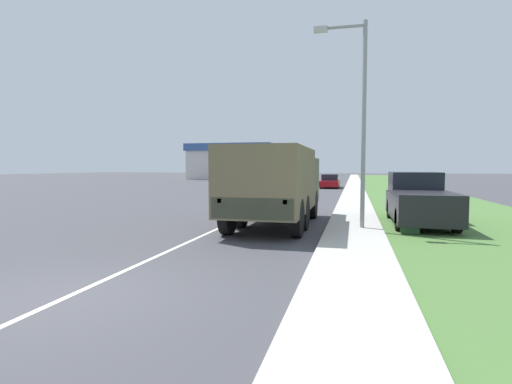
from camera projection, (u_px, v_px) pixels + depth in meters
ground_plane at (313, 185)px, 45.19m from camera, size 180.00×180.00×0.00m
lane_centre_stripe at (313, 185)px, 45.19m from camera, size 0.12×120.00×0.00m
sidewalk_right at (354, 185)px, 44.11m from camera, size 1.80×120.00×0.12m
grass_strip_right at (396, 186)px, 43.06m from camera, size 7.00×120.00×0.02m
military_truck at (275, 182)px, 14.05m from camera, size 2.46×6.91×2.73m
car_nearest_ahead at (261, 186)px, 28.85m from camera, size 1.93×4.14×1.63m
car_second_ahead at (330, 182)px, 39.83m from camera, size 1.80×4.64×1.36m
pickup_truck at (419, 200)px, 14.63m from camera, size 1.96×5.07×1.87m
lamp_post at (357, 105)px, 12.84m from camera, size 1.69×0.24×6.62m
utility_box at (410, 222)px, 12.59m from camera, size 0.55×0.45×0.70m
building_distant at (238, 162)px, 70.16m from camera, size 14.41×13.77×5.92m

